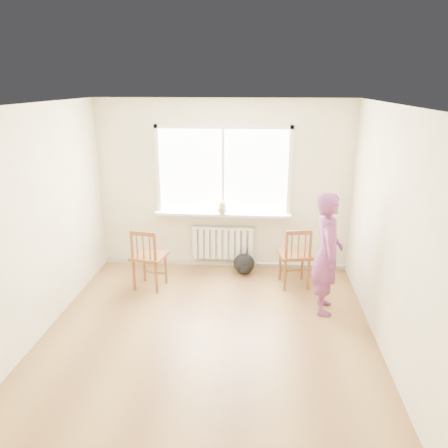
% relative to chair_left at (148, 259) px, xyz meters
% --- Properties ---
extents(floor, '(4.50, 4.50, 0.00)m').
position_rel_chair_left_xyz_m(floor, '(1.02, -1.30, -0.47)').
color(floor, olive).
rests_on(floor, ground).
extents(ceiling, '(4.50, 4.50, 0.00)m').
position_rel_chair_left_xyz_m(ceiling, '(1.02, -1.30, 2.23)').
color(ceiling, white).
rests_on(ceiling, back_wall).
extents(back_wall, '(4.00, 0.01, 2.70)m').
position_rel_chair_left_xyz_m(back_wall, '(1.02, 0.95, 0.88)').
color(back_wall, '#F1E9C0').
rests_on(back_wall, ground).
extents(window, '(2.12, 0.05, 1.42)m').
position_rel_chair_left_xyz_m(window, '(1.02, 0.92, 1.19)').
color(window, white).
rests_on(window, back_wall).
extents(windowsill, '(2.15, 0.22, 0.04)m').
position_rel_chair_left_xyz_m(windowsill, '(1.02, 0.84, 0.46)').
color(windowsill, white).
rests_on(windowsill, back_wall).
extents(radiator, '(1.00, 0.12, 0.55)m').
position_rel_chair_left_xyz_m(radiator, '(1.02, 0.85, -0.03)').
color(radiator, white).
rests_on(radiator, back_wall).
extents(heating_pipe, '(1.40, 0.04, 0.04)m').
position_rel_chair_left_xyz_m(heating_pipe, '(2.27, 0.89, -0.39)').
color(heating_pipe, silver).
rests_on(heating_pipe, back_wall).
extents(baseboard, '(4.00, 0.03, 0.08)m').
position_rel_chair_left_xyz_m(baseboard, '(1.02, 0.93, -0.43)').
color(baseboard, beige).
rests_on(baseboard, ground).
extents(chair_left, '(0.53, 0.51, 0.93)m').
position_rel_chair_left_xyz_m(chair_left, '(0.00, 0.00, 0.00)').
color(chair_left, brown).
rests_on(chair_left, floor).
extents(chair_right, '(0.52, 0.51, 0.93)m').
position_rel_chair_left_xyz_m(chair_right, '(2.15, 0.25, -0.00)').
color(chair_right, brown).
rests_on(chair_right, floor).
extents(person, '(0.41, 0.61, 1.62)m').
position_rel_chair_left_xyz_m(person, '(2.49, -0.43, 0.34)').
color(person, '#B73D5A').
rests_on(person, floor).
extents(cat, '(0.19, 0.37, 0.25)m').
position_rel_chair_left_xyz_m(cat, '(1.02, 0.75, 0.58)').
color(cat, beige).
rests_on(cat, windowsill).
extents(backpack, '(0.39, 0.33, 0.33)m').
position_rel_chair_left_xyz_m(backpack, '(1.38, 0.64, -0.30)').
color(backpack, black).
rests_on(backpack, floor).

